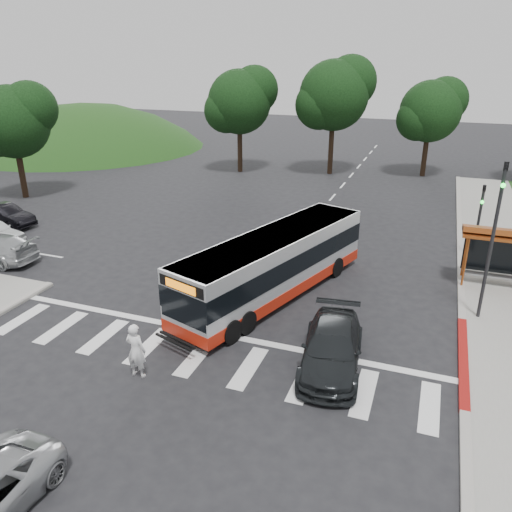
% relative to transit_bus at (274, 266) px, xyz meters
% --- Properties ---
extents(ground, '(140.00, 140.00, 0.00)m').
position_rel_transit_bus_xyz_m(ground, '(-1.05, -0.66, -1.44)').
color(ground, black).
rests_on(ground, ground).
extents(sidewalk_east, '(4.00, 40.00, 0.12)m').
position_rel_transit_bus_xyz_m(sidewalk_east, '(9.95, 7.34, -1.38)').
color(sidewalk_east, gray).
rests_on(sidewalk_east, ground).
extents(curb_east, '(0.30, 40.00, 0.15)m').
position_rel_transit_bus_xyz_m(curb_east, '(7.95, 7.34, -1.36)').
color(curb_east, '#9E9991').
rests_on(curb_east, ground).
extents(curb_east_red, '(0.32, 6.00, 0.15)m').
position_rel_transit_bus_xyz_m(curb_east_red, '(7.95, -2.66, -1.36)').
color(curb_east_red, maroon).
rests_on(curb_east_red, ground).
extents(hillside_nw, '(44.00, 44.00, 10.00)m').
position_rel_transit_bus_xyz_m(hillside_nw, '(-33.05, 29.34, -1.44)').
color(hillside_nw, '#163E13').
rests_on(hillside_nw, ground).
extents(crosswalk_ladder, '(18.00, 2.60, 0.01)m').
position_rel_transit_bus_xyz_m(crosswalk_ladder, '(-1.05, -5.66, -1.43)').
color(crosswalk_ladder, silver).
rests_on(crosswalk_ladder, ground).
extents(bus_shelter, '(4.20, 1.60, 2.86)m').
position_rel_transit_bus_xyz_m(bus_shelter, '(9.75, 4.44, 0.92)').
color(bus_shelter, '#984619').
rests_on(bus_shelter, sidewalk_east).
extents(traffic_signal_ne_tall, '(0.18, 0.37, 6.50)m').
position_rel_transit_bus_xyz_m(traffic_signal_ne_tall, '(8.55, 0.83, 2.44)').
color(traffic_signal_ne_tall, black).
rests_on(traffic_signal_ne_tall, ground).
extents(traffic_signal_ne_short, '(0.18, 0.37, 4.00)m').
position_rel_transit_bus_xyz_m(traffic_signal_ne_short, '(8.55, 7.83, 1.04)').
color(traffic_signal_ne_short, black).
rests_on(traffic_signal_ne_short, ground).
extents(tree_north_a, '(6.60, 6.15, 10.17)m').
position_rel_transit_bus_xyz_m(tree_north_a, '(-2.96, 25.40, 5.49)').
color(tree_north_a, black).
rests_on(tree_north_a, ground).
extents(tree_north_b, '(5.72, 5.33, 8.43)m').
position_rel_transit_bus_xyz_m(tree_north_b, '(5.02, 27.40, 4.23)').
color(tree_north_b, black).
rests_on(tree_north_b, ground).
extents(tree_north_c, '(6.16, 5.74, 9.30)m').
position_rel_transit_bus_xyz_m(tree_north_c, '(-10.97, 23.40, 4.86)').
color(tree_north_c, black).
rests_on(tree_north_c, ground).
extents(tree_west_a, '(5.72, 5.33, 8.43)m').
position_rel_transit_bus_xyz_m(tree_west_a, '(-22.98, 9.40, 4.23)').
color(tree_west_a, black).
rests_on(tree_west_a, ground).
extents(transit_bus, '(5.75, 11.31, 2.87)m').
position_rel_transit_bus_xyz_m(transit_bus, '(0.00, 0.00, 0.00)').
color(transit_bus, '#B8BBBD').
rests_on(transit_bus, ground).
extents(pedestrian, '(0.73, 0.48, 1.97)m').
position_rel_transit_bus_xyz_m(pedestrian, '(-2.40, -7.36, -0.45)').
color(pedestrian, white).
rests_on(pedestrian, ground).
extents(dark_sedan, '(2.59, 5.12, 1.43)m').
position_rel_transit_bus_xyz_m(dark_sedan, '(3.60, -4.52, -0.72)').
color(dark_sedan, black).
rests_on(dark_sedan, ground).
extents(west_car_black, '(4.26, 1.93, 1.36)m').
position_rel_transit_bus_xyz_m(west_car_black, '(-19.03, 3.49, -0.76)').
color(west_car_black, black).
rests_on(west_car_black, ground).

